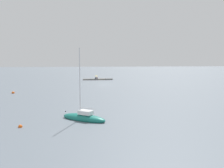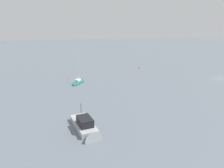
% 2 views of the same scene
% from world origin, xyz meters
% --- Properties ---
extents(ground_plane, '(500.00, 500.00, 0.00)m').
position_xyz_m(ground_plane, '(0.00, 0.00, 0.00)').
color(ground_plane, slate).
extents(seawall_pier, '(11.73, 1.82, 0.54)m').
position_xyz_m(seawall_pier, '(0.00, -18.15, 0.27)').
color(seawall_pier, slate).
rests_on(seawall_pier, ground_plane).
extents(person_seated_maroon_left, '(0.41, 0.62, 0.73)m').
position_xyz_m(person_seated_maroon_left, '(0.29, -18.07, 0.80)').
color(person_seated_maroon_left, '#1E2333').
rests_on(person_seated_maroon_left, seawall_pier).
extents(person_seated_blue_right, '(0.41, 0.62, 0.73)m').
position_xyz_m(person_seated_blue_right, '(0.85, -17.96, 0.80)').
color(person_seated_blue_right, '#1E2333').
rests_on(person_seated_blue_right, seawall_pier).
extents(umbrella_open_yellow, '(1.19, 1.19, 1.26)m').
position_xyz_m(umbrella_open_yellow, '(0.57, -18.14, 1.65)').
color(umbrella_open_yellow, black).
rests_on(umbrella_open_yellow, seawall_pier).
extents(sailboat_teal_near, '(5.99, 5.10, 9.21)m').
position_xyz_m(sailboat_teal_near, '(7.35, 42.29, 0.31)').
color(sailboat_teal_near, '#197266').
rests_on(sailboat_teal_near, ground_plane).
extents(mooring_buoy_near, '(0.45, 0.45, 0.45)m').
position_xyz_m(mooring_buoy_near, '(14.36, 44.34, 0.08)').
color(mooring_buoy_near, '#EA5914').
rests_on(mooring_buoy_near, ground_plane).
extents(mooring_buoy_mid, '(0.66, 0.66, 0.66)m').
position_xyz_m(mooring_buoy_mid, '(22.59, 16.31, 0.12)').
color(mooring_buoy_mid, '#EA5914').
rests_on(mooring_buoy_mid, ground_plane).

